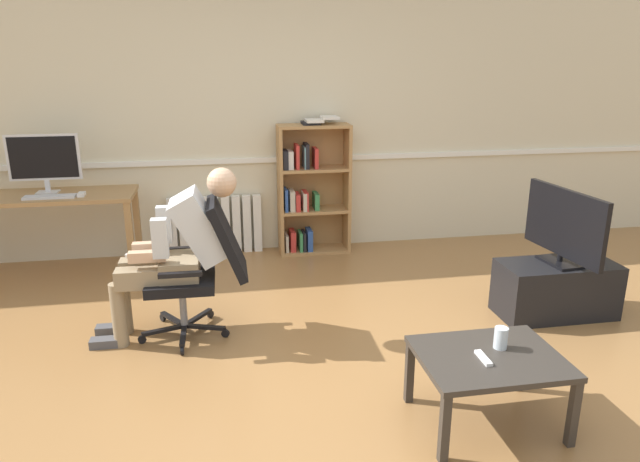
{
  "coord_description": "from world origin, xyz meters",
  "views": [
    {
      "loc": [
        -0.56,
        -3.07,
        1.93
      ],
      "look_at": [
        0.15,
        0.85,
        0.7
      ],
      "focal_mm": 32.52,
      "sensor_mm": 36.0,
      "label": 1
    }
  ],
  "objects_px": {
    "computer_desk": "(54,206)",
    "coffee_table": "(489,364)",
    "keyboard": "(50,197)",
    "bookshelf": "(309,190)",
    "office_chair": "(202,264)",
    "tv_screen": "(564,225)",
    "tv_stand": "(556,289)",
    "radiator": "(216,225)",
    "computer_mouse": "(82,194)",
    "spare_remote": "(483,358)",
    "imac_monitor": "(44,159)",
    "person_seated": "(176,249)",
    "drinking_glass": "(501,338)"
  },
  "relations": [
    {
      "from": "radiator",
      "to": "keyboard",
      "type": "bearing_deg",
      "value": -158.7
    },
    {
      "from": "bookshelf",
      "to": "computer_desk",
      "type": "bearing_deg",
      "value": -172.82
    },
    {
      "from": "office_chair",
      "to": "tv_screen",
      "type": "bearing_deg",
      "value": 87.42
    },
    {
      "from": "radiator",
      "to": "tv_stand",
      "type": "height_order",
      "value": "radiator"
    },
    {
      "from": "office_chair",
      "to": "tv_screen",
      "type": "relative_size",
      "value": 1.17
    },
    {
      "from": "tv_stand",
      "to": "tv_screen",
      "type": "xyz_separation_m",
      "value": [
        0.0,
        0.0,
        0.5
      ]
    },
    {
      "from": "keyboard",
      "to": "computer_desk",
      "type": "bearing_deg",
      "value": 97.18
    },
    {
      "from": "tv_screen",
      "to": "bookshelf",
      "type": "bearing_deg",
      "value": 35.53
    },
    {
      "from": "coffee_table",
      "to": "tv_stand",
      "type": "bearing_deg",
      "value": 46.28
    },
    {
      "from": "bookshelf",
      "to": "radiator",
      "type": "xyz_separation_m",
      "value": [
        -0.93,
        0.1,
        -0.34
      ]
    },
    {
      "from": "tv_screen",
      "to": "spare_remote",
      "type": "bearing_deg",
      "value": 129.8
    },
    {
      "from": "keyboard",
      "to": "bookshelf",
      "type": "xyz_separation_m",
      "value": [
        2.29,
        0.43,
        -0.13
      ]
    },
    {
      "from": "tv_stand",
      "to": "coffee_table",
      "type": "height_order",
      "value": "tv_stand"
    },
    {
      "from": "radiator",
      "to": "coffee_table",
      "type": "distance_m",
      "value": 3.4
    },
    {
      "from": "spare_remote",
      "to": "computer_desk",
      "type": "bearing_deg",
      "value": 135.49
    },
    {
      "from": "person_seated",
      "to": "bookshelf",
      "type": "bearing_deg",
      "value": 145.17
    },
    {
      "from": "tv_stand",
      "to": "drinking_glass",
      "type": "distance_m",
      "value": 1.55
    },
    {
      "from": "office_chair",
      "to": "drinking_glass",
      "type": "xyz_separation_m",
      "value": [
        1.59,
        -1.28,
        -0.06
      ]
    },
    {
      "from": "computer_mouse",
      "to": "spare_remote",
      "type": "xyz_separation_m",
      "value": [
        2.46,
        -2.62,
        -0.36
      ]
    },
    {
      "from": "computer_desk",
      "to": "tv_screen",
      "type": "bearing_deg",
      "value": -21.29
    },
    {
      "from": "computer_mouse",
      "to": "tv_screen",
      "type": "distance_m",
      "value": 3.91
    },
    {
      "from": "computer_mouse",
      "to": "bookshelf",
      "type": "height_order",
      "value": "bookshelf"
    },
    {
      "from": "computer_mouse",
      "to": "coffee_table",
      "type": "height_order",
      "value": "computer_mouse"
    },
    {
      "from": "radiator",
      "to": "drinking_glass",
      "type": "distance_m",
      "value": 3.39
    },
    {
      "from": "drinking_glass",
      "to": "computer_mouse",
      "type": "bearing_deg",
      "value": 135.93
    },
    {
      "from": "tv_stand",
      "to": "keyboard",
      "type": "bearing_deg",
      "value": 160.42
    },
    {
      "from": "computer_desk",
      "to": "coffee_table",
      "type": "height_order",
      "value": "computer_desk"
    },
    {
      "from": "bookshelf",
      "to": "person_seated",
      "type": "distance_m",
      "value": 2.04
    },
    {
      "from": "imac_monitor",
      "to": "tv_stand",
      "type": "relative_size",
      "value": 0.69
    },
    {
      "from": "imac_monitor",
      "to": "office_chair",
      "type": "bearing_deg",
      "value": -47.3
    },
    {
      "from": "radiator",
      "to": "office_chair",
      "type": "xyz_separation_m",
      "value": [
        -0.09,
        -1.76,
        0.24
      ]
    },
    {
      "from": "keyboard",
      "to": "bookshelf",
      "type": "bearing_deg",
      "value": 10.65
    },
    {
      "from": "tv_stand",
      "to": "tv_screen",
      "type": "bearing_deg",
      "value": 5.96
    },
    {
      "from": "person_seated",
      "to": "tv_screen",
      "type": "xyz_separation_m",
      "value": [
        2.8,
        -0.16,
        0.07
      ]
    },
    {
      "from": "imac_monitor",
      "to": "computer_desk",
      "type": "bearing_deg",
      "value": -59.05
    },
    {
      "from": "keyboard",
      "to": "radiator",
      "type": "relative_size",
      "value": 0.46
    },
    {
      "from": "drinking_glass",
      "to": "keyboard",
      "type": "bearing_deg",
      "value": 138.79
    },
    {
      "from": "computer_mouse",
      "to": "coffee_table",
      "type": "relative_size",
      "value": 0.13
    },
    {
      "from": "imac_monitor",
      "to": "radiator",
      "type": "xyz_separation_m",
      "value": [
        1.42,
        0.31,
        -0.76
      ]
    },
    {
      "from": "person_seated",
      "to": "spare_remote",
      "type": "bearing_deg",
      "value": 50.37
    },
    {
      "from": "bookshelf",
      "to": "spare_remote",
      "type": "height_order",
      "value": "bookshelf"
    },
    {
      "from": "bookshelf",
      "to": "person_seated",
      "type": "height_order",
      "value": "bookshelf"
    },
    {
      "from": "drinking_glass",
      "to": "computer_desk",
      "type": "bearing_deg",
      "value": 137.42
    },
    {
      "from": "drinking_glass",
      "to": "spare_remote",
      "type": "xyz_separation_m",
      "value": [
        -0.14,
        -0.1,
        -0.05
      ]
    },
    {
      "from": "bookshelf",
      "to": "office_chair",
      "type": "relative_size",
      "value": 1.38
    },
    {
      "from": "tv_stand",
      "to": "spare_remote",
      "type": "xyz_separation_m",
      "value": [
        -1.18,
        -1.22,
        0.21
      ]
    },
    {
      "from": "computer_desk",
      "to": "radiator",
      "type": "relative_size",
      "value": 1.52
    },
    {
      "from": "person_seated",
      "to": "coffee_table",
      "type": "relative_size",
      "value": 1.6
    },
    {
      "from": "spare_remote",
      "to": "tv_screen",
      "type": "bearing_deg",
      "value": 46.37
    },
    {
      "from": "computer_desk",
      "to": "office_chair",
      "type": "distance_m",
      "value": 1.88
    }
  ]
}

